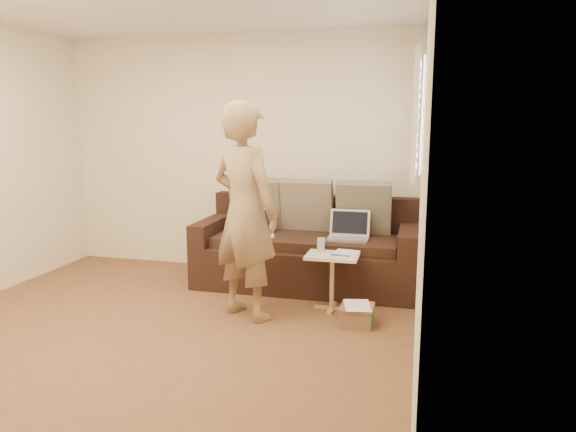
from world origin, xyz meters
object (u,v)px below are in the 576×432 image
(sofa, at_px, (307,244))
(side_table, at_px, (332,282))
(laptop_white, at_px, (256,236))
(striped_box, at_px, (357,315))
(laptop_silver, at_px, (347,240))
(person, at_px, (245,212))
(drinking_glass, at_px, (321,245))

(sofa, xyz_separation_m, side_table, (0.37, -0.64, -0.17))
(sofa, height_order, side_table, sofa)
(laptop_white, relative_size, striped_box, 1.36)
(laptop_white, height_order, striped_box, laptop_white)
(sofa, bearing_deg, striped_box, -56.39)
(laptop_silver, distance_m, person, 1.21)
(laptop_white, xyz_separation_m, side_table, (0.87, -0.50, -0.27))
(sofa, xyz_separation_m, laptop_white, (-0.50, -0.14, 0.10))
(striped_box, bearing_deg, laptop_white, 144.25)
(drinking_glass, bearing_deg, person, -142.81)
(sofa, height_order, laptop_silver, sofa)
(sofa, distance_m, striped_box, 1.20)
(person, distance_m, drinking_glass, 0.79)
(side_table, bearing_deg, striped_box, -49.73)
(laptop_white, height_order, drinking_glass, laptop_white)
(sofa, bearing_deg, side_table, -60.06)
(side_table, xyz_separation_m, drinking_glass, (-0.12, 0.09, 0.31))
(laptop_silver, bearing_deg, person, -130.39)
(laptop_white, height_order, side_table, laptop_white)
(laptop_silver, bearing_deg, drinking_glass, -111.90)
(side_table, bearing_deg, laptop_white, 149.90)
(side_table, distance_m, drinking_glass, 0.35)
(sofa, distance_m, side_table, 0.76)
(laptop_silver, relative_size, striped_box, 1.48)
(laptop_silver, xyz_separation_m, side_table, (-0.06, -0.53, -0.27))
(sofa, height_order, person, person)
(sofa, relative_size, drinking_glass, 18.33)
(striped_box, bearing_deg, sofa, 123.61)
(drinking_glass, distance_m, striped_box, 0.73)
(drinking_glass, bearing_deg, striped_box, -46.32)
(side_table, relative_size, striped_box, 1.88)
(person, xyz_separation_m, drinking_glass, (0.57, 0.43, -0.35))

